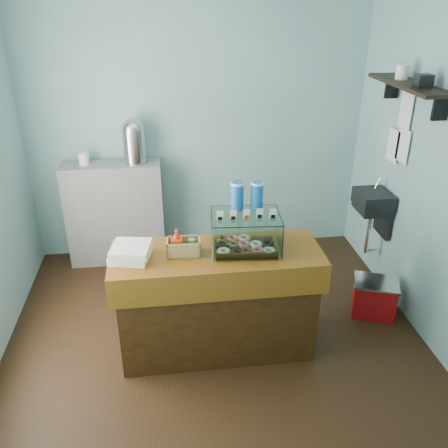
{
  "coord_description": "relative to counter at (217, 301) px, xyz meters",
  "views": [
    {
      "loc": [
        -0.34,
        -3.33,
        2.68
      ],
      "look_at": [
        0.07,
        -0.15,
        1.08
      ],
      "focal_mm": 38.0,
      "sensor_mm": 36.0,
      "label": 1
    }
  ],
  "objects": [
    {
      "name": "counter",
      "position": [
        0.0,
        0.0,
        0.0
      ],
      "size": [
        1.6,
        0.6,
        0.9
      ],
      "color": "#47240D",
      "rests_on": "ground"
    },
    {
      "name": "back_shelf",
      "position": [
        -0.9,
        1.57,
        0.09
      ],
      "size": [
        1.0,
        0.32,
        1.1
      ],
      "primitive_type": "cube",
      "color": "gray",
      "rests_on": "ground"
    },
    {
      "name": "condiment_crate",
      "position": [
        -0.26,
        0.01,
        0.52
      ],
      "size": [
        0.25,
        0.16,
        0.2
      ],
      "rotation": [
        0.0,
        0.0,
        -0.03
      ],
      "color": "tan",
      "rests_on": "counter"
    },
    {
      "name": "pastry_boxes",
      "position": [
        -0.63,
        -0.01,
        0.5
      ],
      "size": [
        0.33,
        0.33,
        0.11
      ],
      "rotation": [
        0.0,
        0.0,
        -0.22
      ],
      "color": "white",
      "rests_on": "counter"
    },
    {
      "name": "display_case",
      "position": [
        0.22,
        0.05,
        0.61
      ],
      "size": [
        0.55,
        0.42,
        0.5
      ],
      "rotation": [
        0.0,
        0.0,
        -0.08
      ],
      "color": "#321C0F",
      "rests_on": "counter"
    },
    {
      "name": "coffee_urn",
      "position": [
        -0.64,
        1.56,
        0.88
      ],
      "size": [
        0.25,
        0.25,
        0.46
      ],
      "color": "silver",
      "rests_on": "back_shelf"
    },
    {
      "name": "room_shell",
      "position": [
        0.03,
        0.26,
        1.25
      ],
      "size": [
        3.54,
        3.04,
        2.82
      ],
      "color": "#75A3AA",
      "rests_on": "ground"
    },
    {
      "name": "red_cooler",
      "position": [
        1.46,
        0.26,
        -0.29
      ],
      "size": [
        0.47,
        0.41,
        0.34
      ],
      "rotation": [
        0.0,
        0.0,
        -0.37
      ],
      "color": "#AA0D10",
      "rests_on": "ground"
    },
    {
      "name": "ground",
      "position": [
        0.0,
        0.25,
        -0.46
      ],
      "size": [
        3.5,
        3.5,
        0.0
      ],
      "primitive_type": "plane",
      "color": "black",
      "rests_on": "ground"
    }
  ]
}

